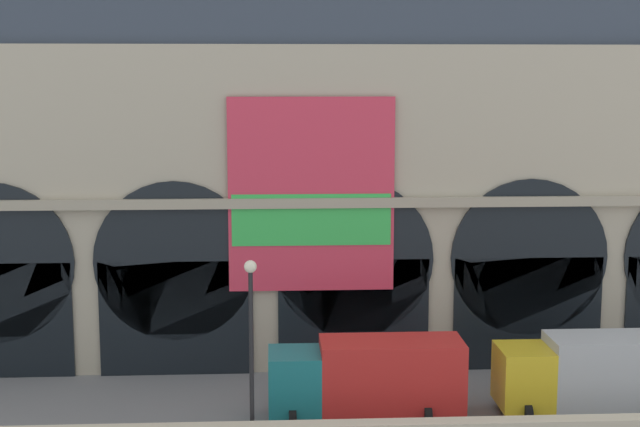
% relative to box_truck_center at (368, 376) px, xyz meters
% --- Properties ---
extents(ground_plane, '(200.00, 200.00, 0.00)m').
position_rel_box_truck_center_xyz_m(ground_plane, '(-0.06, 0.80, -1.70)').
color(ground_plane, slate).
extents(station_building, '(48.81, 5.94, 19.05)m').
position_rel_box_truck_center_xyz_m(station_building, '(-0.03, 8.57, 7.54)').
color(station_building, '#B2A891').
rests_on(station_building, ground).
extents(box_truck_center, '(7.50, 2.91, 3.12)m').
position_rel_box_truck_center_xyz_m(box_truck_center, '(0.00, 0.00, 0.00)').
color(box_truck_center, '#19727A').
rests_on(box_truck_center, ground).
extents(box_truck_mideast, '(7.50, 2.91, 3.12)m').
position_rel_box_truck_center_xyz_m(box_truck_mideast, '(8.94, 0.06, 0.00)').
color(box_truck_mideast, gold).
rests_on(box_truck_mideast, ground).
extents(street_lamp_quayside, '(0.44, 0.44, 6.90)m').
position_rel_box_truck_center_xyz_m(street_lamp_quayside, '(-4.43, -2.85, 2.71)').
color(street_lamp_quayside, black).
rests_on(street_lamp_quayside, ground).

